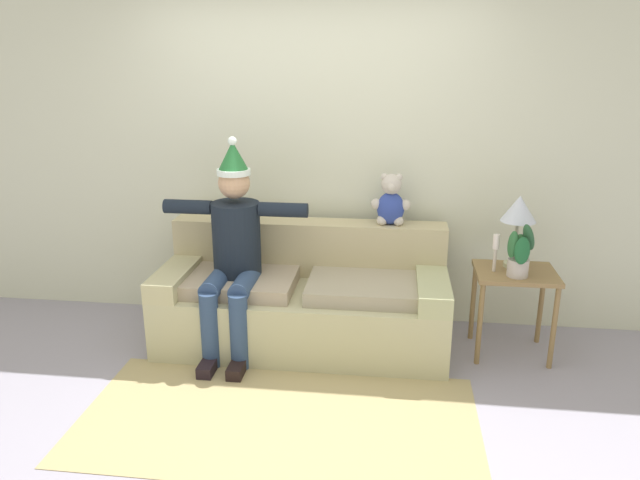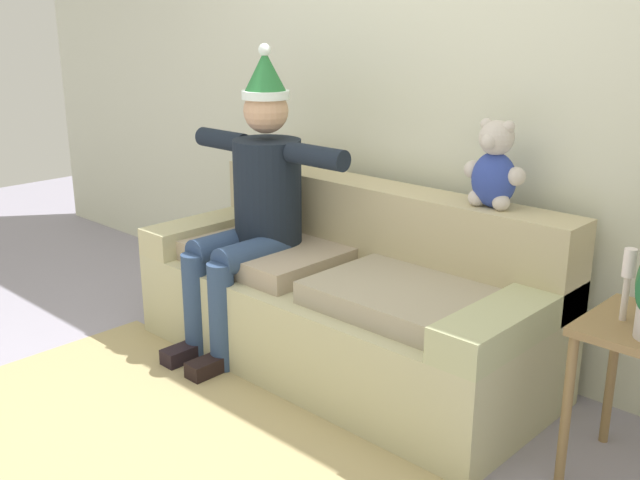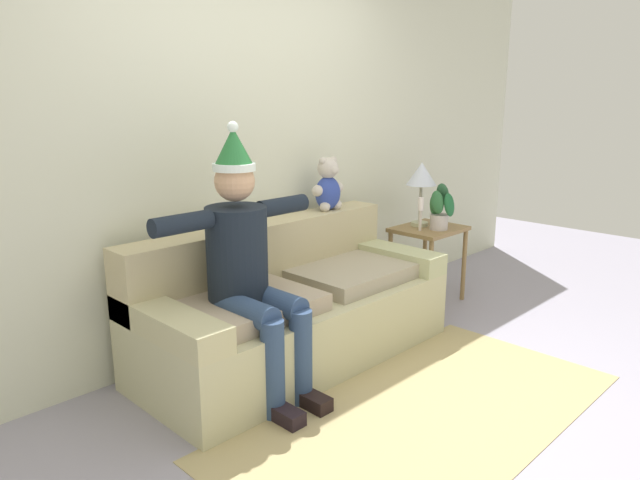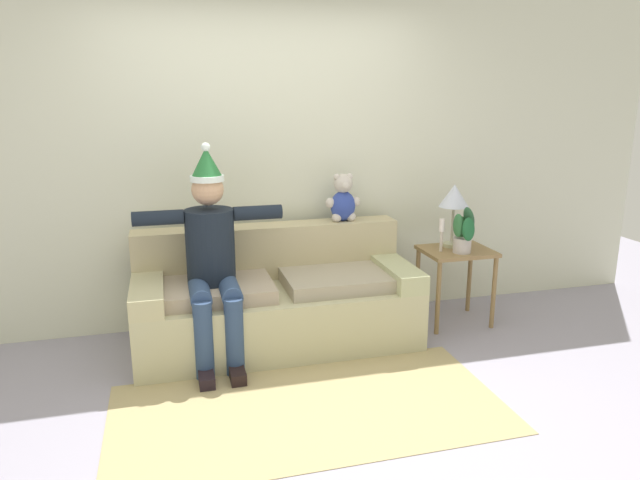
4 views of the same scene
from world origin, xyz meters
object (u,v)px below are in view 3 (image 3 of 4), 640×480
at_px(side_table, 428,240).
at_px(person_seated, 248,262).
at_px(candle_tall, 421,209).
at_px(couch, 292,308).
at_px(potted_plant, 440,209).
at_px(teddy_bear, 328,186).
at_px(table_lamp, 421,177).

bearing_deg(side_table, person_seated, -175.67).
distance_m(person_seated, candle_tall, 1.80).
relative_size(couch, side_table, 3.31).
bearing_deg(side_table, potted_plant, -95.04).
bearing_deg(teddy_bear, couch, -156.72).
distance_m(couch, teddy_bear, 0.95).
xyz_separation_m(table_lamp, potted_plant, (-0.01, -0.19, -0.23)).
relative_size(teddy_bear, potted_plant, 1.04).
bearing_deg(potted_plant, candle_tall, 149.77).
bearing_deg(candle_tall, side_table, 7.49).
bearing_deg(candle_tall, couch, 178.34).
bearing_deg(potted_plant, couch, 175.26).
bearing_deg(candle_tall, potted_plant, -30.23).
relative_size(couch, person_seated, 1.35).
relative_size(person_seated, candle_tall, 5.79).
bearing_deg(candle_tall, teddy_bear, 157.45).
xyz_separation_m(potted_plant, candle_tall, (-0.14, 0.08, 0.00)).
distance_m(teddy_bear, candle_tall, 0.81).
bearing_deg(person_seated, potted_plant, 1.30).
bearing_deg(couch, table_lamp, 2.75).
height_order(teddy_bear, table_lamp, teddy_bear).
distance_m(couch, table_lamp, 1.63).
distance_m(side_table, potted_plant, 0.29).
xyz_separation_m(person_seated, table_lamp, (1.94, 0.24, 0.25)).
height_order(couch, table_lamp, table_lamp).
bearing_deg(couch, potted_plant, -4.74).
bearing_deg(couch, candle_tall, -1.66).
height_order(table_lamp, potted_plant, table_lamp).
xyz_separation_m(side_table, potted_plant, (-0.01, -0.10, 0.27)).
distance_m(table_lamp, potted_plant, 0.30).
distance_m(teddy_bear, potted_plant, 0.97).
xyz_separation_m(person_seated, side_table, (1.94, 0.15, -0.25)).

